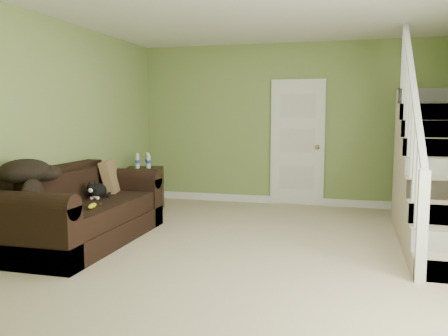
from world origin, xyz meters
The scene contains 15 objects.
floor centered at (0.00, 0.00, 0.00)m, with size 5.00×5.50×0.01m, color tan.
ceiling centered at (0.00, 0.00, 2.60)m, with size 5.00×5.50×0.01m, color white.
wall_back centered at (0.00, 2.75, 1.30)m, with size 5.00×0.04×2.60m, color #7B914E.
wall_front centered at (0.00, -2.75, 1.30)m, with size 5.00×0.04×2.60m, color #7B914E.
wall_left centered at (-2.50, 0.00, 1.30)m, with size 0.04×5.50×2.60m, color #7B914E.
baseboard_back centered at (0.00, 2.72, 0.06)m, with size 5.00×0.04×0.12m, color white.
baseboard_left centered at (-2.47, 0.00, 0.06)m, with size 0.04×5.50×0.12m, color white.
door centered at (0.10, 2.71, 1.01)m, with size 0.86×0.12×2.02m.
staircase centered at (1.99, 0.97, 0.64)m, with size 1.00×2.51×2.82m.
sofa centered at (-2.02, -0.21, 0.33)m, with size 0.95×2.21×0.87m.
side_table centered at (-2.11, 1.68, 0.33)m, with size 0.68×0.68×0.88m.
cat centered at (-1.98, 0.03, 0.56)m, with size 0.26×0.48×0.24m.
banana centered at (-1.71, -0.53, 0.50)m, with size 0.06×0.20×0.06m, color yellow.
throw_pillow centered at (-2.06, 0.53, 0.66)m, with size 0.11×0.43×0.43m, color #4B331E.
throw_blanket centered at (-2.23, -0.91, 0.90)m, with size 0.45×0.59×0.24m, color black.
Camera 1 is at (0.93, -4.95, 1.48)m, focal length 38.00 mm.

